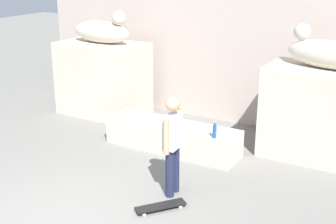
{
  "coord_description": "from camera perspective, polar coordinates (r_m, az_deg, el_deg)",
  "views": [
    {
      "loc": [
        4.36,
        -4.14,
        3.74
      ],
      "look_at": [
        0.37,
        2.64,
        1.1
      ],
      "focal_mm": 49.76,
      "sensor_mm": 36.0,
      "label": 1
    }
  ],
  "objects": [
    {
      "name": "statue_reclining_left",
      "position": [
        11.28,
        -8.05,
        9.79
      ],
      "size": [
        1.62,
        0.62,
        0.78
      ],
      "rotation": [
        0.0,
        0.0,
        -0.04
      ],
      "color": "beige",
      "rests_on": "pedestal_left"
    },
    {
      "name": "bottle_blue",
      "position": [
        8.59,
        5.73,
        -2.35
      ],
      "size": [
        0.08,
        0.08,
        0.32
      ],
      "color": "#194C99",
      "rests_on": "ledge_block"
    },
    {
      "name": "bottle_orange",
      "position": [
        9.47,
        1.42,
        -0.38
      ],
      "size": [
        0.08,
        0.08,
        0.27
      ],
      "color": "orange",
      "rests_on": "ledge_block"
    },
    {
      "name": "skater",
      "position": [
        7.45,
        0.57,
        -3.69
      ],
      "size": [
        0.23,
        0.54,
        1.67
      ],
      "rotation": [
        0.0,
        0.0,
        4.78
      ],
      "color": "#1E233F",
      "rests_on": "ground_plane"
    },
    {
      "name": "bottle_clear",
      "position": [
        8.98,
        0.38,
        -1.33
      ],
      "size": [
        0.07,
        0.07,
        0.31
      ],
      "color": "silver",
      "rests_on": "ledge_block"
    },
    {
      "name": "pedestal_left",
      "position": [
        11.53,
        -7.93,
        4.06
      ],
      "size": [
        2.12,
        1.23,
        1.77
      ],
      "primitive_type": "cube",
      "color": "beige",
      "rests_on": "ground_plane"
    },
    {
      "name": "pedestal_right",
      "position": [
        9.35,
        18.25,
        -0.19
      ],
      "size": [
        2.12,
        1.23,
        1.77
      ],
      "primitive_type": "cube",
      "color": "beige",
      "rests_on": "ground_plane"
    },
    {
      "name": "statue_reclining_right",
      "position": [
        9.07,
        18.78,
        6.87
      ],
      "size": [
        1.69,
        0.93,
        0.78
      ],
      "rotation": [
        0.0,
        0.0,
        2.9
      ],
      "color": "beige",
      "rests_on": "pedestal_right"
    },
    {
      "name": "skateboard",
      "position": [
        7.35,
        -0.9,
        -11.44
      ],
      "size": [
        0.64,
        0.76,
        0.08
      ],
      "rotation": [
        0.0,
        0.0,
        4.06
      ],
      "color": "black",
      "rests_on": "ground_plane"
    },
    {
      "name": "facade_wall",
      "position": [
        10.99,
        7.11,
        12.65
      ],
      "size": [
        9.8,
        0.6,
        5.27
      ],
      "primitive_type": "cube",
      "color": "#BDACA2",
      "rests_on": "ground_plane"
    },
    {
      "name": "ledge_block",
      "position": [
        9.41,
        0.53,
        -3.04
      ],
      "size": [
        2.77,
        0.75,
        0.55
      ],
      "primitive_type": "cube",
      "color": "beige",
      "rests_on": "ground_plane"
    }
  ]
}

